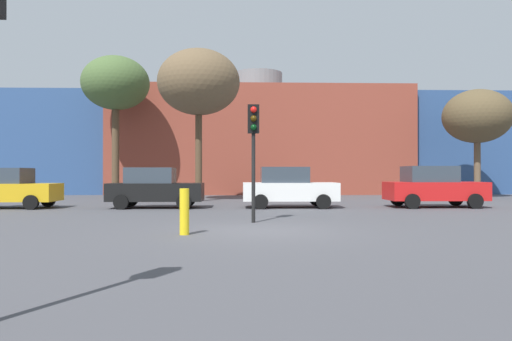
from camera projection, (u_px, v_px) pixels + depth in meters
The scene contains 11 objects.
ground_plane at pixel (260, 230), 12.94m from camera, with size 200.00×200.00×0.00m, color #47474C.
building_backdrop at pixel (259, 145), 40.19m from camera, with size 41.49×12.89×10.03m.
parked_car_0 at pixel (8, 188), 21.16m from camera, with size 4.14×2.03×1.79m.
parked_car_1 at pixel (155, 188), 21.37m from camera, with size 4.18×2.05×1.81m.
parked_car_2 at pixel (288, 187), 21.56m from camera, with size 4.25×2.08×1.84m.
parked_car_3 at pixel (433, 187), 21.77m from camera, with size 4.35×2.13×1.89m.
traffic_light_island at pixel (253, 136), 15.00m from camera, with size 0.36×0.36×3.73m.
bare_tree_0 at pixel (116, 84), 30.84m from camera, with size 4.35×4.35×9.17m.
bare_tree_1 at pixel (477, 117), 30.33m from camera, with size 4.27×4.27×6.91m.
bare_tree_2 at pixel (199, 83), 26.56m from camera, with size 4.59×4.59×8.50m.
bollard_yellow_0 at pixel (184, 212), 12.02m from camera, with size 0.24×0.24×1.17m, color yellow.
Camera 1 is at (-0.54, -12.93, 1.56)m, focal length 33.37 mm.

